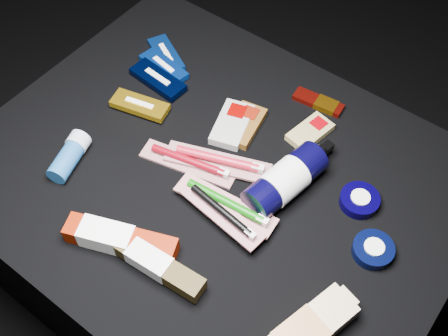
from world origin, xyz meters
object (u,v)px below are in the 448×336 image
Objects in this scene: bodywash_bottle at (307,331)px; lotion_bottle at (285,180)px; toothpaste_carton_red at (116,239)px; deodorant_stick at (70,156)px.

lotion_bottle is at bearing 145.82° from bodywash_bottle.
toothpaste_carton_red is (-0.37, -0.07, 0.00)m from bodywash_bottle.
bodywash_bottle is 0.38m from toothpaste_carton_red.
lotion_bottle is 1.20× the size of bodywash_bottle.
deodorant_stick is at bearing 137.17° from toothpaste_carton_red.
lotion_bottle reaches higher than bodywash_bottle.
toothpaste_carton_red is at bearing -38.34° from deodorant_stick.
lotion_bottle reaches higher than toothpaste_carton_red.
deodorant_stick is (-0.58, 0.02, 0.00)m from bodywash_bottle.
bodywash_bottle is at bearing -11.46° from toothpaste_carton_red.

